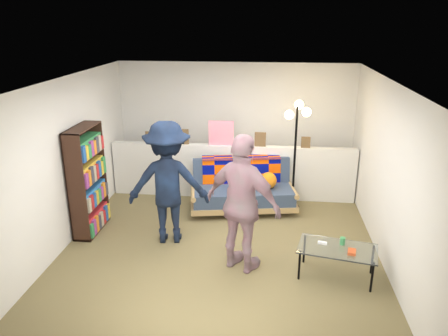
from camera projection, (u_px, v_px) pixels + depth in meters
name	position (u px, v px, depth m)	size (l,w,h in m)	color
ground	(221.00, 243.00, 6.50)	(5.00, 5.00, 0.00)	brown
room_shell	(225.00, 126.00, 6.39)	(4.60, 5.05, 2.45)	silver
half_wall_ledge	(232.00, 171.00, 8.02)	(4.45, 0.15, 1.00)	silver
ledge_decor	(220.00, 136.00, 7.80)	(2.97, 0.02, 0.45)	brown
futon_sofa	(244.00, 190.00, 7.56)	(1.91, 1.14, 0.77)	tan
bookshelf	(88.00, 184.00, 6.67)	(0.28, 0.83, 1.67)	black
coffee_table	(338.00, 250.00, 5.55)	(1.07, 0.73, 0.51)	black
floor_lamp	(297.00, 134.00, 7.28)	(0.42, 0.34, 1.89)	black
person_left	(168.00, 183.00, 6.33)	(1.18, 0.68, 1.83)	black
person_right	(243.00, 204.00, 5.57)	(1.08, 0.45, 1.85)	#C88198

